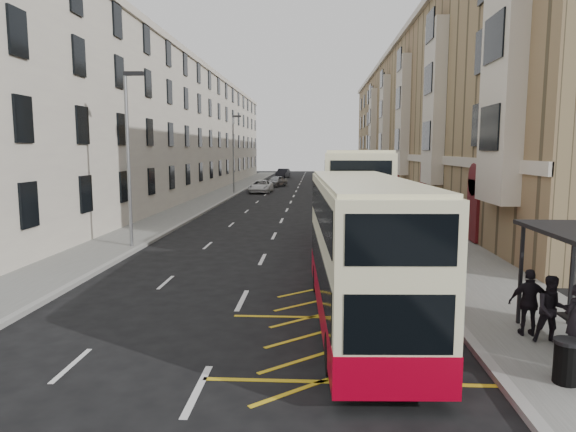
# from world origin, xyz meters

# --- Properties ---
(ground) EXTENTS (200.00, 200.00, 0.00)m
(ground) POSITION_xyz_m (0.00, 0.00, 0.00)
(ground) COLOR black
(ground) RESTS_ON ground
(pavement_right) EXTENTS (4.00, 120.00, 0.15)m
(pavement_right) POSITION_xyz_m (8.00, 30.00, 0.07)
(pavement_right) COLOR slate
(pavement_right) RESTS_ON ground
(pavement_left) EXTENTS (3.00, 120.00, 0.15)m
(pavement_left) POSITION_xyz_m (-7.50, 30.00, 0.07)
(pavement_left) COLOR slate
(pavement_left) RESTS_ON ground
(kerb_right) EXTENTS (0.25, 120.00, 0.15)m
(kerb_right) POSITION_xyz_m (6.00, 30.00, 0.07)
(kerb_right) COLOR gray
(kerb_right) RESTS_ON ground
(kerb_left) EXTENTS (0.25, 120.00, 0.15)m
(kerb_left) POSITION_xyz_m (-6.00, 30.00, 0.07)
(kerb_left) COLOR gray
(kerb_left) RESTS_ON ground
(road_markings) EXTENTS (10.00, 110.00, 0.01)m
(road_markings) POSITION_xyz_m (0.00, 45.00, 0.01)
(road_markings) COLOR silver
(road_markings) RESTS_ON ground
(terrace_right) EXTENTS (10.75, 79.00, 15.25)m
(terrace_right) POSITION_xyz_m (14.88, 45.38, 7.52)
(terrace_right) COLOR #8E7852
(terrace_right) RESTS_ON ground
(terrace_left) EXTENTS (9.18, 79.00, 13.25)m
(terrace_left) POSITION_xyz_m (-13.43, 45.50, 6.52)
(terrace_left) COLOR beige
(terrace_left) RESTS_ON ground
(guard_railing) EXTENTS (0.06, 6.56, 1.01)m
(guard_railing) POSITION_xyz_m (6.25, 5.75, 0.86)
(guard_railing) COLOR #AB1403
(guard_railing) RESTS_ON pavement_right
(street_lamp_near) EXTENTS (0.93, 0.18, 8.00)m
(street_lamp_near) POSITION_xyz_m (-6.35, 12.00, 4.64)
(street_lamp_near) COLOR gray
(street_lamp_near) RESTS_ON pavement_left
(street_lamp_far) EXTENTS (0.93, 0.18, 8.00)m
(street_lamp_far) POSITION_xyz_m (-6.35, 42.00, 4.64)
(street_lamp_far) COLOR gray
(street_lamp_far) RESTS_ON pavement_left
(double_decker_front) EXTENTS (2.69, 9.87, 3.90)m
(double_decker_front) POSITION_xyz_m (3.47, 2.05, 1.99)
(double_decker_front) COLOR #EFE8B8
(double_decker_front) RESTS_ON ground
(double_decker_rear) EXTENTS (3.11, 11.68, 4.62)m
(double_decker_rear) POSITION_xyz_m (4.12, 13.31, 2.35)
(double_decker_rear) COLOR #EFE8B8
(double_decker_rear) RESTS_ON ground
(litter_bin) EXTENTS (0.53, 0.53, 0.87)m
(litter_bin) POSITION_xyz_m (7.13, -1.60, 0.60)
(litter_bin) COLOR black
(litter_bin) RESTS_ON pavement_right
(pedestrian_near) EXTENTS (0.68, 0.63, 1.56)m
(pedestrian_near) POSITION_xyz_m (8.00, -0.04, 0.93)
(pedestrian_near) COLOR black
(pedestrian_near) RESTS_ON pavement_right
(pedestrian_mid) EXTENTS (0.85, 0.70, 1.61)m
(pedestrian_mid) POSITION_xyz_m (7.76, 0.51, 0.95)
(pedestrian_mid) COLOR black
(pedestrian_mid) RESTS_ON pavement_right
(pedestrian_far) EXTENTS (1.00, 0.50, 1.64)m
(pedestrian_far) POSITION_xyz_m (7.46, 1.02, 0.97)
(pedestrian_far) COLOR black
(pedestrian_far) RESTS_ON pavement_right
(white_van) EXTENTS (2.45, 4.97, 1.35)m
(white_van) POSITION_xyz_m (-3.74, 43.91, 0.68)
(white_van) COLOR white
(white_van) RESTS_ON ground
(car_silver) EXTENTS (2.98, 4.38, 1.39)m
(car_silver) POSITION_xyz_m (-2.78, 53.09, 0.69)
(car_silver) COLOR #95979C
(car_silver) RESTS_ON ground
(car_dark) EXTENTS (2.20, 4.80, 1.52)m
(car_dark) POSITION_xyz_m (-3.23, 72.97, 0.76)
(car_dark) COLOR black
(car_dark) RESTS_ON ground
(car_red) EXTENTS (3.69, 5.73, 1.55)m
(car_red) POSITION_xyz_m (5.20, 63.06, 0.77)
(car_red) COLOR #A02214
(car_red) RESTS_ON ground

